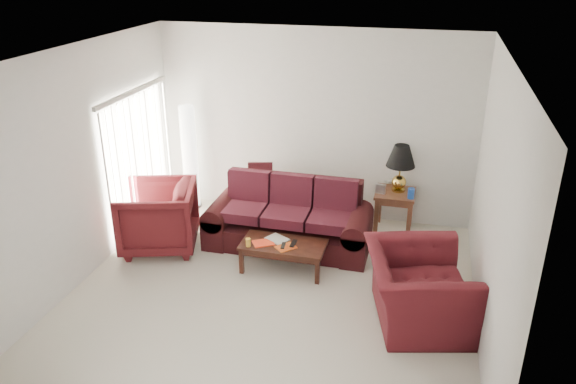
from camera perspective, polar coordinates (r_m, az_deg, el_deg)
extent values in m
plane|color=beige|center=(7.28, -1.70, -10.22)|extent=(5.00, 5.00, 0.00)
cube|color=silver|center=(8.74, -14.81, 2.91)|extent=(0.10, 2.00, 2.16)
cube|color=black|center=(8.96, -2.83, 1.78)|extent=(0.42, 0.28, 0.40)
cube|color=silver|center=(8.54, 9.40, 0.32)|extent=(0.15, 0.08, 0.14)
cylinder|color=#18439E|center=(8.45, 12.39, -0.14)|extent=(0.12, 0.12, 0.16)
cube|color=silver|center=(8.81, 10.35, 1.08)|extent=(0.19, 0.21, 0.06)
imported|color=#461013|center=(8.30, -13.08, -2.49)|extent=(1.33, 1.31, 0.97)
imported|color=#440F15|center=(6.75, 13.04, -9.55)|extent=(1.43, 1.55, 0.85)
cube|color=red|center=(7.57, -2.53, -5.19)|extent=(0.34, 0.31, 0.02)
cube|color=beige|center=(7.66, -1.10, -4.79)|extent=(0.35, 0.33, 0.02)
cube|color=#D15218|center=(7.46, -0.23, -5.63)|extent=(0.31, 0.31, 0.01)
cube|color=black|center=(7.46, -0.49, -5.46)|extent=(0.06, 0.16, 0.02)
cube|color=black|center=(7.51, 0.55, -5.24)|extent=(0.07, 0.19, 0.02)
cylinder|color=gold|center=(7.50, -4.07, -5.12)|extent=(0.08, 0.08, 0.12)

